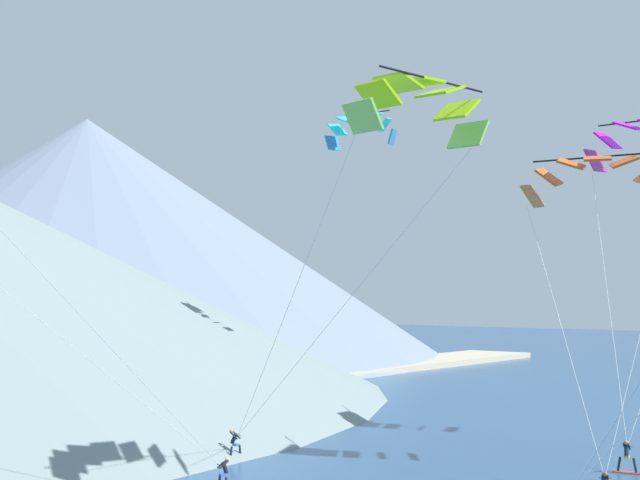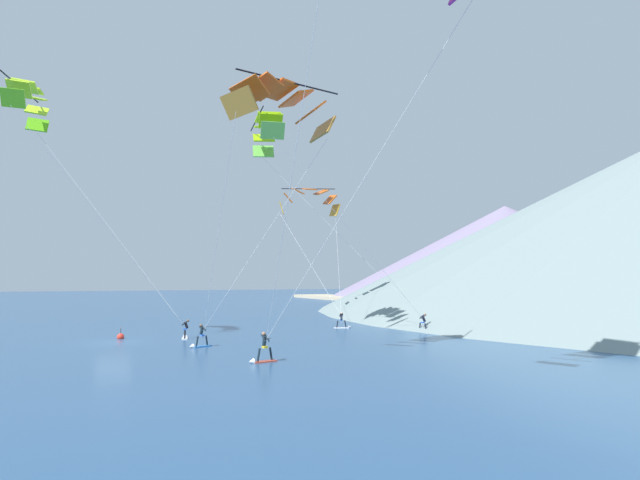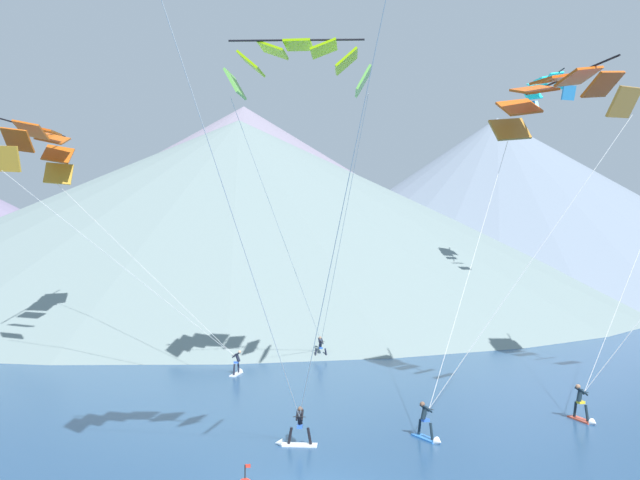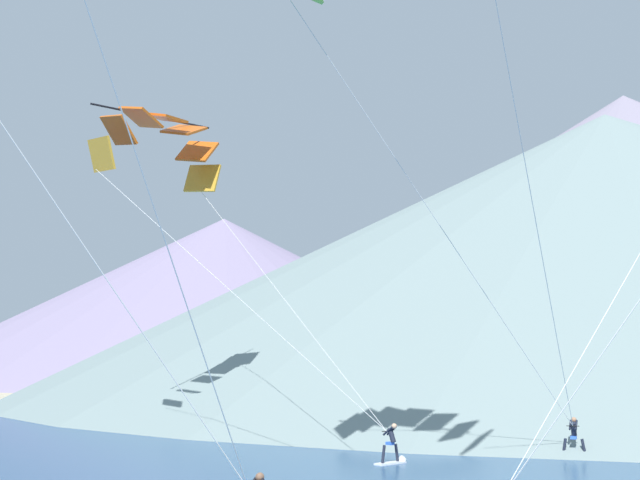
% 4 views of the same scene
% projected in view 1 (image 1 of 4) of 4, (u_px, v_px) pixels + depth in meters
% --- Properties ---
extents(kitesurfer_near_trail, '(0.70, 1.78, 1.79)m').
position_uv_depth(kitesurfer_near_trail, '(631.00, 463.00, 46.14)').
color(kitesurfer_near_trail, '#E54C33').
rests_on(kitesurfer_near_trail, ground).
extents(kitesurfer_mid_center, '(1.77, 0.70, 1.76)m').
position_uv_depth(kitesurfer_mid_center, '(233.00, 451.00, 49.76)').
color(kitesurfer_mid_center, black).
rests_on(kitesurfer_mid_center, ground).
extents(parafoil_kite_near_lead, '(10.08, 7.90, 15.57)m').
position_uv_depth(parafoil_kite_near_lead, '(598.00, 175.00, 47.53)').
color(parafoil_kite_near_lead, '#B3792A').
extents(parafoil_kite_mid_center, '(7.76, 15.63, 17.56)m').
position_uv_depth(parafoil_kite_mid_center, '(418.00, 104.00, 39.92)').
color(parafoil_kite_mid_center, '#6EC14B').
extents(parafoil_kite_distant_high_outer, '(2.54, 6.22, 2.88)m').
position_uv_depth(parafoil_kite_distant_high_outer, '(361.00, 126.00, 72.43)').
color(parafoil_kite_distant_high_outer, '#287EB9').
extents(shore_building_harbour_front, '(9.15, 4.81, 5.91)m').
position_uv_depth(shore_building_harbour_front, '(176.00, 357.00, 90.73)').
color(shore_building_harbour_front, '#A89E8E').
rests_on(shore_building_harbour_front, ground).
extents(shore_building_quay_west, '(7.30, 4.72, 3.84)m').
position_uv_depth(shore_building_quay_west, '(40.00, 380.00, 76.56)').
color(shore_building_quay_west, silver).
rests_on(shore_building_quay_west, ground).
extents(mountain_peak_central_summit, '(108.93, 108.93, 36.32)m').
position_uv_depth(mountain_peak_central_summit, '(85.00, 237.00, 135.64)').
color(mountain_peak_central_summit, slate).
rests_on(mountain_peak_central_summit, ground).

